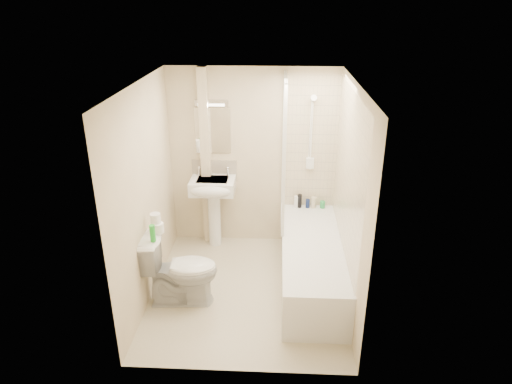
{
  "coord_description": "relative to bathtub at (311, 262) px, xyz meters",
  "views": [
    {
      "loc": [
        0.33,
        -4.44,
        3.2
      ],
      "look_at": [
        0.09,
        0.2,
        1.18
      ],
      "focal_mm": 32.0,
      "sensor_mm": 36.0,
      "label": 1
    }
  ],
  "objects": [
    {
      "name": "toilet",
      "position": [
        -1.47,
        -0.42,
        0.12
      ],
      "size": [
        0.57,
        0.87,
        0.82
      ],
      "primitive_type": "imported",
      "rotation": [
        0.0,
        0.0,
        1.64
      ],
      "color": "white",
      "rests_on": "ground"
    },
    {
      "name": "bathtub",
      "position": [
        0.0,
        0.0,
        0.0
      ],
      "size": [
        0.7,
        2.1,
        0.55
      ],
      "color": "white",
      "rests_on": "ground"
    },
    {
      "name": "ceiling",
      "position": [
        -0.75,
        -0.2,
        2.11
      ],
      "size": [
        2.2,
        2.5,
        0.02
      ],
      "primitive_type": "cube",
      "color": "white",
      "rests_on": "wall_back"
    },
    {
      "name": "toilet_roll_lower",
      "position": [
        -1.7,
        -0.33,
        0.59
      ],
      "size": [
        0.11,
        0.11,
        0.11
      ],
      "primitive_type": "cylinder",
      "color": "white",
      "rests_on": "toilet"
    },
    {
      "name": "tile_right",
      "position": [
        0.34,
        0.0,
        1.14
      ],
      "size": [
        0.01,
        2.1,
        1.75
      ],
      "primitive_type": "cube",
      "color": "beige",
      "rests_on": "wall_right"
    },
    {
      "name": "pipe_boxing",
      "position": [
        -1.37,
        0.99,
        0.91
      ],
      "size": [
        0.12,
        0.12,
        2.4
      ],
      "primitive_type": "cube",
      "color": "beige",
      "rests_on": "ground"
    },
    {
      "name": "shower_screen",
      "position": [
        -0.35,
        0.6,
        1.16
      ],
      "size": [
        0.04,
        0.92,
        1.8
      ],
      "color": "white",
      "rests_on": "bathtub"
    },
    {
      "name": "wall_left",
      "position": [
        -1.85,
        -0.2,
        0.91
      ],
      "size": [
        0.02,
        2.5,
        2.4
      ],
      "primitive_type": "cube",
      "color": "beige",
      "rests_on": "ground"
    },
    {
      "name": "wall_back",
      "position": [
        -0.75,
        1.05,
        0.91
      ],
      "size": [
        2.2,
        0.02,
        2.4
      ],
      "primitive_type": "cube",
      "color": "beige",
      "rests_on": "ground"
    },
    {
      "name": "shower_fixture",
      "position": [
        -0.0,
        0.99,
        1.26
      ],
      "size": [
        0.1,
        0.16,
        0.99
      ],
      "color": "white",
      "rests_on": "wall_back"
    },
    {
      "name": "wall_right",
      "position": [
        0.35,
        -0.2,
        0.91
      ],
      "size": [
        0.02,
        2.5,
        2.4
      ],
      "primitive_type": "cube",
      "color": "beige",
      "rests_on": "ground"
    },
    {
      "name": "floor",
      "position": [
        -0.75,
        -0.2,
        -0.29
      ],
      "size": [
        2.5,
        2.5,
        0.0
      ],
      "primitive_type": "plane",
      "color": "beige",
      "rests_on": "ground"
    },
    {
      "name": "pedestal_sink",
      "position": [
        -1.27,
        0.81,
        0.5
      ],
      "size": [
        0.58,
        0.52,
        1.12
      ],
      "color": "white",
      "rests_on": "ground"
    },
    {
      "name": "splashback",
      "position": [
        -1.27,
        1.04,
        0.74
      ],
      "size": [
        0.6,
        0.02,
        0.3
      ],
      "primitive_type": "cube",
      "color": "beige",
      "rests_on": "wall_back"
    },
    {
      "name": "green_bottle",
      "position": [
        -1.71,
        -0.53,
        0.63
      ],
      "size": [
        0.06,
        0.06,
        0.19
      ],
      "primitive_type": "cylinder",
      "color": "green",
      "rests_on": "toilet"
    },
    {
      "name": "mirror",
      "position": [
        -1.27,
        1.04,
        1.29
      ],
      "size": [
        0.46,
        0.01,
        0.6
      ],
      "primitive_type": "cube",
      "color": "white",
      "rests_on": "wall_back"
    },
    {
      "name": "toilet_roll_upper",
      "position": [
        -1.73,
        -0.32,
        0.7
      ],
      "size": [
        0.11,
        0.11,
        0.11
      ],
      "primitive_type": "cylinder",
      "color": "white",
      "rests_on": "toilet_roll_lower"
    },
    {
      "name": "bottle_white_a",
      "position": [
        -0.16,
        0.96,
        0.34
      ],
      "size": [
        0.06,
        0.06,
        0.16
      ],
      "primitive_type": "cylinder",
      "color": "white",
      "rests_on": "bathtub"
    },
    {
      "name": "bottle_blue",
      "position": [
        -0.01,
        0.96,
        0.32
      ],
      "size": [
        0.05,
        0.05,
        0.12
      ],
      "primitive_type": "cylinder",
      "color": "#122051",
      "rests_on": "bathtub"
    },
    {
      "name": "strip_light",
      "position": [
        -1.27,
        1.02,
        1.66
      ],
      "size": [
        0.42,
        0.07,
        0.07
      ],
      "primitive_type": "cube",
      "color": "silver",
      "rests_on": "wall_back"
    },
    {
      "name": "bottle_cream",
      "position": [
        0.07,
        0.96,
        0.34
      ],
      "size": [
        0.07,
        0.07,
        0.15
      ],
      "primitive_type": "cylinder",
      "color": "beige",
      "rests_on": "bathtub"
    },
    {
      "name": "bottle_black_b",
      "position": [
        -0.12,
        0.96,
        0.35
      ],
      "size": [
        0.06,
        0.06,
        0.19
      ],
      "primitive_type": "cylinder",
      "color": "black",
      "rests_on": "bathtub"
    },
    {
      "name": "bottle_green",
      "position": [
        0.19,
        0.96,
        0.31
      ],
      "size": [
        0.07,
        0.07,
        0.09
      ],
      "primitive_type": "cylinder",
      "color": "green",
      "rests_on": "bathtub"
    },
    {
      "name": "tile_back",
      "position": [
        0.0,
        1.04,
        1.14
      ],
      "size": [
        0.7,
        0.01,
        1.75
      ],
      "primitive_type": "cube",
      "color": "beige",
      "rests_on": "wall_back"
    }
  ]
}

